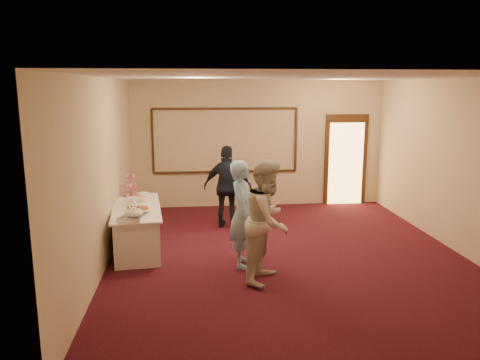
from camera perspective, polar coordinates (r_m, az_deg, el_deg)
name	(u,v)px	position (r m, az deg, el deg)	size (l,w,h in m)	color
floor	(287,255)	(8.21, 5.72, -9.07)	(7.00, 7.00, 0.00)	black
room_walls	(289,138)	(7.74, 6.02, 5.12)	(6.04, 7.04, 3.02)	beige
wall_molding	(225,141)	(11.10, -1.80, 4.83)	(3.45, 0.04, 1.55)	#362210
doorway	(346,160)	(11.74, 12.74, 2.36)	(1.05, 0.07, 2.20)	#362210
buffet_table	(137,228)	(8.56, -12.41, -5.69)	(1.03, 2.18, 0.77)	white
pavlova_tray	(134,214)	(7.67, -12.84, -4.09)	(0.47, 0.58, 0.19)	silver
cupcake_stand	(131,187)	(9.27, -13.16, -0.86)	(0.33, 0.33, 0.49)	#D94181
plate_stack_a	(131,202)	(8.50, -13.12, -2.62)	(0.19, 0.19, 0.16)	white
plate_stack_b	(144,197)	(8.79, -11.61, -2.06)	(0.20, 0.20, 0.17)	white
tart	(142,208)	(8.23, -11.89, -3.41)	(0.25, 0.25, 0.05)	white
man	(242,214)	(7.46, 0.29, -4.14)	(0.63, 0.41, 1.73)	#8DC8EF
woman	(268,221)	(6.91, 3.42, -4.98)	(0.89, 0.69, 1.83)	silver
guest	(228,187)	(9.54, -1.52, -0.85)	(0.99, 0.41, 1.69)	black
camera_flash	(238,167)	(9.18, -0.21, 1.61)	(0.07, 0.04, 0.05)	white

